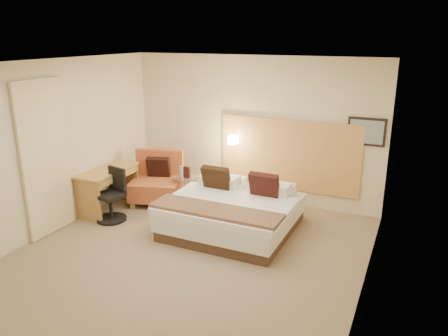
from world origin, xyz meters
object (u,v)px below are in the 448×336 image
at_px(lounge_chair, 157,182).
at_px(desk_chair, 112,199).
at_px(bed, 233,212).
at_px(side_table, 185,189).
at_px(desk, 109,178).

height_order(lounge_chair, desk_chair, lounge_chair).
relative_size(bed, desk_chair, 2.24).
bearing_deg(side_table, bed, -26.94).
xyz_separation_m(lounge_chair, side_table, (0.54, 0.09, -0.08)).
xyz_separation_m(desk, desk_chair, (0.33, -0.35, -0.23)).
bearing_deg(desk_chair, bed, 13.67).
distance_m(lounge_chair, side_table, 0.56).
height_order(bed, desk, bed).
bearing_deg(lounge_chair, bed, -16.93).
height_order(bed, lounge_chair, bed).
distance_m(side_table, desk_chair, 1.37).
xyz_separation_m(lounge_chair, desk, (-0.56, -0.69, 0.22)).
relative_size(lounge_chair, desk_chair, 1.24).
bearing_deg(desk, bed, 3.54).
distance_m(side_table, desk, 1.38).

